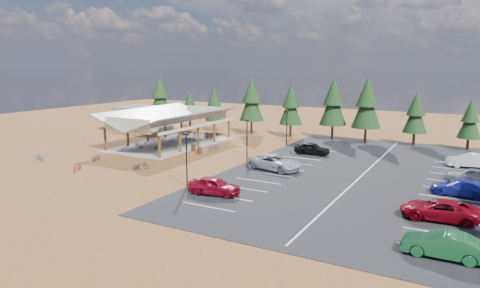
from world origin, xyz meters
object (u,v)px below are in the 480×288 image
at_px(bike_1, 153,139).
at_px(car_5, 443,245).
at_px(trash_bin_0, 199,151).
at_px(bike_8, 96,157).
at_px(car_6, 439,210).
at_px(car_8, 472,176).
at_px(bike_6, 191,139).
at_px(car_2, 274,162).
at_px(bike_10, 40,158).
at_px(bike_pavilion, 172,118).
at_px(lamp_post_0, 187,156).
at_px(trash_bin_1, 193,148).
at_px(lamp_post_1, 247,137).
at_px(bike_0, 138,145).
at_px(bike_4, 158,147).
at_px(bike_5, 174,142).
at_px(bike_3, 196,133).
at_px(car_0, 214,186).
at_px(bike_14, 214,147).
at_px(lamp_post_2, 287,125).
at_px(car_7, 461,188).
at_px(bike_9, 40,153).
at_px(car_4, 312,148).
at_px(bike_7, 209,136).
at_px(bike_11, 77,167).
at_px(car_9, 470,160).
at_px(outbuilding, 148,117).
at_px(bike_13, 140,166).
at_px(bike_2, 180,137).

bearing_deg(bike_1, car_5, -111.03).
bearing_deg(trash_bin_0, bike_8, -131.96).
height_order(trash_bin_0, car_5, car_5).
height_order(car_6, car_8, car_8).
xyz_separation_m(bike_1, car_8, (41.50, -2.11, 0.24)).
bearing_deg(bike_6, car_2, -124.31).
bearing_deg(bike_1, bike_8, -164.81).
relative_size(bike_8, bike_10, 0.97).
xyz_separation_m(bike_pavilion, bike_8, (-1.09, -13.27, -3.38)).
distance_m(bike_8, car_2, 21.48).
height_order(lamp_post_0, trash_bin_1, lamp_post_0).
relative_size(lamp_post_1, bike_0, 2.92).
height_order(trash_bin_1, bike_4, bike_4).
bearing_deg(bike_5, bike_10, 143.21).
distance_m(bike_0, bike_3, 12.53).
height_order(bike_8, car_0, car_0).
bearing_deg(bike_14, bike_1, -162.73).
height_order(lamp_post_2, trash_bin_0, lamp_post_2).
bearing_deg(trash_bin_1, trash_bin_0, -32.85).
bearing_deg(lamp_post_0, bike_4, 138.34).
bearing_deg(bike_3, bike_4, -151.23).
bearing_deg(car_7, bike_9, -77.33).
bearing_deg(car_4, car_6, -140.74).
height_order(bike_1, bike_10, bike_1).
height_order(bike_7, bike_8, bike_7).
bearing_deg(trash_bin_1, bike_11, -106.09).
distance_m(bike_8, car_9, 43.19).
bearing_deg(outbuilding, car_7, -19.86).
bearing_deg(bike_10, bike_8, 134.39).
bearing_deg(bike_13, bike_8, -93.18).
relative_size(bike_5, car_8, 0.36).
distance_m(bike_9, car_5, 46.67).
height_order(outbuilding, bike_1, outbuilding).
relative_size(bike_9, car_4, 0.38).
bearing_deg(bike_3, car_2, -107.86).
bearing_deg(car_8, bike_2, -89.41).
bearing_deg(car_0, bike_4, 43.77).
height_order(bike_10, car_0, car_0).
distance_m(bike_4, car_7, 36.37).
distance_m(lamp_post_2, car_8, 25.60).
xyz_separation_m(bike_2, bike_9, (-7.64, -18.72, 0.00)).
bearing_deg(bike_14, bike_9, -120.76).
distance_m(bike_4, car_5, 39.67).
height_order(trash_bin_1, car_8, car_8).
height_order(bike_1, car_0, car_0).
xyz_separation_m(bike_5, bike_7, (1.67, 6.63, 0.05)).
bearing_deg(car_9, bike_7, -103.42).
relative_size(bike_10, bike_11, 1.03).
relative_size(bike_1, bike_8, 0.96).
xyz_separation_m(bike_7, car_0, (16.07, -23.79, 0.18)).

